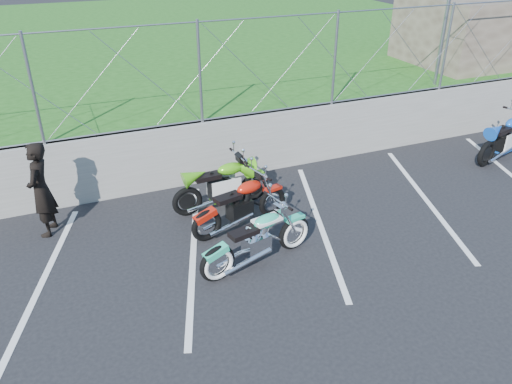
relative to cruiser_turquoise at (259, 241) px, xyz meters
name	(u,v)px	position (x,y,z in m)	size (l,w,h in m)	color
ground	(212,287)	(-0.90, -0.31, -0.42)	(90.00, 90.00, 0.00)	black
retaining_wall	(157,159)	(-0.90, 3.19, 0.23)	(30.00, 0.22, 1.30)	slate
grass_field	(96,55)	(-0.90, 13.19, 0.23)	(30.00, 20.00, 1.30)	#1C5015
stone_building	(493,27)	(9.60, 5.19, 1.78)	(5.00, 3.00, 1.80)	brown
chain_link_fence	(148,79)	(-0.90, 3.19, 1.88)	(28.00, 0.03, 2.00)	gray
sign_pole	(445,22)	(6.30, 3.59, 2.38)	(0.08, 0.08, 3.00)	gray
parking_lines	(259,236)	(0.30, 0.69, -0.41)	(18.29, 4.31, 0.01)	silver
cruiser_turquoise	(259,241)	(0.00, 0.00, 0.00)	(2.07, 0.69, 1.04)	black
naked_orange	(242,206)	(0.15, 1.12, 0.01)	(1.97, 0.71, 1.00)	black
sportbike_green	(223,186)	(0.08, 1.94, 0.02)	(1.98, 0.70, 1.02)	black
sportbike_blue	(506,139)	(6.87, 1.62, 0.05)	(2.04, 0.79, 1.08)	black
person_standing	(41,190)	(-3.08, 2.26, 0.43)	(0.62, 0.41, 1.70)	black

